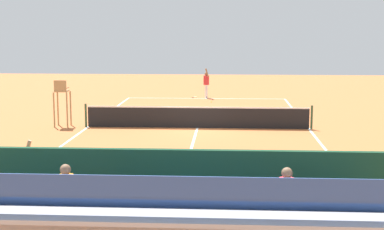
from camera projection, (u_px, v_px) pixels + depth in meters
ground_plane at (197, 128)px, 26.04m from camera, size 60.00×60.00×0.00m
court_line_markings at (197, 128)px, 26.08m from camera, size 10.10×22.20×0.01m
tennis_net at (197, 117)px, 25.97m from camera, size 10.30×0.10×1.07m
backdrop_wall at (163, 196)px, 12.08m from camera, size 18.00×0.16×2.00m
bleacher_stand at (154, 221)px, 10.77m from camera, size 9.06×2.40×2.48m
umpire_chair at (62, 98)px, 26.25m from camera, size 0.67×0.67×2.14m
courtside_bench at (309, 208)px, 12.67m from camera, size 1.80×0.40×0.93m
equipment_bag at (225, 225)px, 12.71m from camera, size 0.90×0.36×0.36m
tennis_player at (206, 82)px, 37.04m from camera, size 0.43×0.55×1.93m
tennis_racket at (195, 97)px, 37.61m from camera, size 0.40×0.58×0.03m
tennis_ball_near at (211, 102)px, 34.95m from camera, size 0.07×0.07×0.07m
line_judge at (24, 180)px, 13.23m from camera, size 0.38×0.54×1.93m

